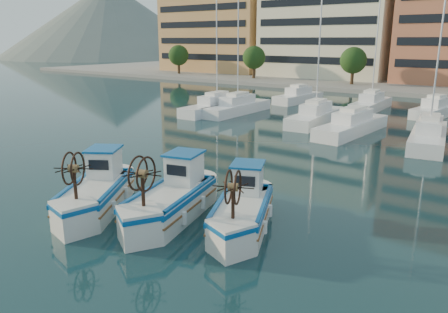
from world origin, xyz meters
The scene contains 6 objects.
ground centered at (0.00, 0.00, 0.00)m, with size 300.00×300.00×0.00m, color #17383C.
hill_west centered at (-140.00, 110.00, 0.00)m, with size 180.00×180.00×60.00m, color slate.
yacht_marina centered at (-2.67, 27.58, 0.53)m, with size 36.22×22.48×11.50m.
fishing_boat_a centered at (-4.38, -1.35, 0.88)m, with size 4.37×5.20×3.18m.
fishing_boat_b centered at (-1.10, -0.02, 0.89)m, with size 3.35×5.33×3.23m.
fishing_boat_c centered at (1.85, 0.95, 0.82)m, with size 3.67×4.95×2.98m.
Camera 1 is at (11.02, -12.50, 7.31)m, focal length 35.00 mm.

